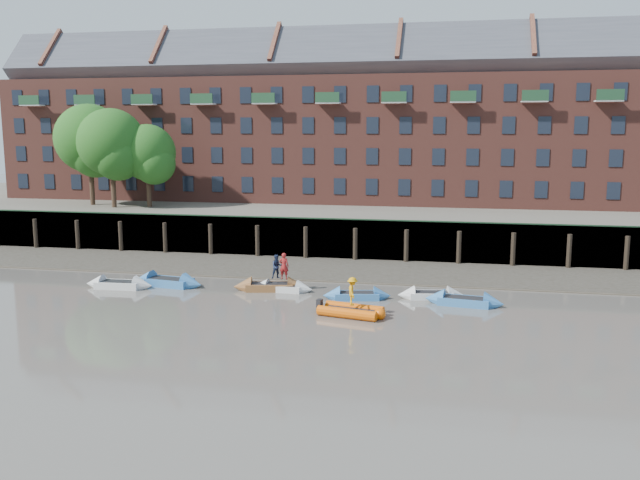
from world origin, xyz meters
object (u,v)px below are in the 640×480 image
(rowboat_6, at_px, (464,301))
(rowboat_4, at_px, (357,296))
(rowboat_2, at_px, (270,287))
(rowboat_5, at_px, (431,295))
(person_rower_b, at_px, (277,267))
(person_rib_crew, at_px, (352,291))
(rowboat_0, at_px, (119,285))
(rowboat_3, at_px, (283,288))
(rowboat_1, at_px, (168,282))
(person_rower_a, at_px, (284,266))
(rib_tender, at_px, (353,311))

(rowboat_6, bearing_deg, rowboat_4, -173.71)
(rowboat_2, xyz_separation_m, rowboat_6, (12.24, -1.32, -0.00))
(rowboat_2, xyz_separation_m, rowboat_5, (10.27, -0.09, -0.03))
(person_rower_b, relative_size, person_rib_crew, 1.00)
(rowboat_0, relative_size, rowboat_6, 0.96)
(rowboat_4, relative_size, person_rower_b, 2.74)
(rowboat_0, bearing_deg, person_rower_b, 5.37)
(rowboat_4, bearing_deg, person_rib_crew, -96.29)
(rowboat_2, relative_size, person_rower_b, 3.09)
(rowboat_0, distance_m, rowboat_3, 10.77)
(rowboat_1, relative_size, person_rower_a, 3.02)
(rib_tender, distance_m, person_rower_a, 7.35)
(rowboat_1, relative_size, rowboat_6, 1.09)
(rib_tender, distance_m, person_rower_b, 7.71)
(rowboat_1, distance_m, rowboat_2, 6.96)
(rib_tender, bearing_deg, rowboat_6, 43.79)
(rowboat_6, xyz_separation_m, person_rower_a, (-11.29, 1.34, 1.39))
(rowboat_0, xyz_separation_m, rowboat_3, (10.69, 1.31, -0.03))
(rowboat_6, xyz_separation_m, person_rib_crew, (-6.12, -3.57, 1.16))
(rowboat_6, relative_size, person_rower_b, 3.02)
(rowboat_2, distance_m, person_rib_crew, 7.92)
(rowboat_3, distance_m, rowboat_5, 9.41)
(rowboat_5, xyz_separation_m, person_rower_a, (-9.32, 0.11, 1.42))
(rowboat_3, distance_m, rowboat_4, 5.09)
(rowboat_0, height_order, person_rower_b, person_rower_b)
(rowboat_0, bearing_deg, rowboat_1, 21.00)
(rowboat_3, relative_size, person_rower_b, 2.56)
(rowboat_6, relative_size, rib_tender, 1.23)
(rowboat_4, distance_m, rowboat_6, 6.42)
(rowboat_4, xyz_separation_m, person_rower_b, (-5.34, 1.21, 1.35))
(rowboat_0, xyz_separation_m, rib_tender, (16.02, -3.62, 0.05))
(rowboat_2, bearing_deg, rowboat_3, -13.09)
(rowboat_1, distance_m, rowboat_6, 19.24)
(rowboat_4, height_order, rowboat_6, rowboat_6)
(rowboat_2, distance_m, rowboat_5, 10.27)
(rowboat_5, bearing_deg, rowboat_2, 169.23)
(rowboat_5, xyz_separation_m, rib_tender, (-4.08, -4.86, 0.07))
(rowboat_3, relative_size, person_rower_a, 2.35)
(person_rower_a, bearing_deg, rib_tender, 139.03)
(rowboat_2, height_order, rib_tender, rowboat_2)
(person_rower_a, bearing_deg, person_rib_crew, 138.99)
(rowboat_6, height_order, person_rower_b, person_rower_b)
(person_rib_crew, bearing_deg, rib_tender, -141.86)
(rowboat_2, relative_size, rowboat_6, 1.02)
(rib_tender, bearing_deg, rowboat_2, 154.13)
(rowboat_2, xyz_separation_m, person_rib_crew, (6.12, -4.90, 1.15))
(rowboat_2, relative_size, rowboat_5, 1.15)
(rowboat_2, xyz_separation_m, rowboat_3, (0.86, -0.03, -0.04))
(rowboat_1, xyz_separation_m, person_rower_b, (7.44, 0.17, 1.30))
(rib_tender, bearing_deg, rowboat_4, 108.24)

